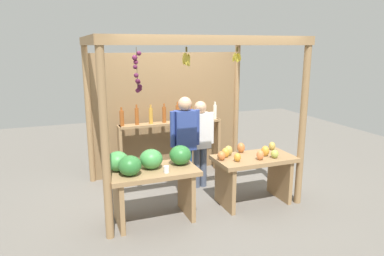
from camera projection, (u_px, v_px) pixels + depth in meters
name	position (u px, v px, depth m)	size (l,w,h in m)	color
ground_plane	(188.00, 191.00, 5.79)	(12.00, 12.00, 0.00)	slate
market_stall	(177.00, 100.00, 5.88)	(2.91, 2.13, 2.44)	#99754C
fruit_counter_left	(150.00, 172.00, 4.68)	(1.24, 0.65, 0.99)	#99754C
fruit_counter_right	(253.00, 168.00, 5.25)	(1.19, 0.66, 0.87)	#99754C
bottle_shelf_unit	(171.00, 132.00, 6.28)	(1.87, 0.22, 1.36)	#99754C
vendor_man	(185.00, 137.00, 5.49)	(0.48, 0.21, 1.56)	navy
vendor_woman	(200.00, 137.00, 5.77)	(0.48, 0.20, 1.45)	#4B5467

